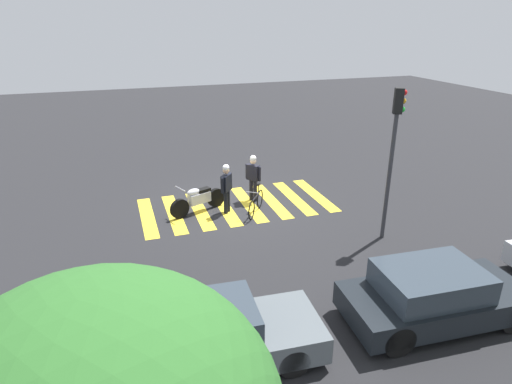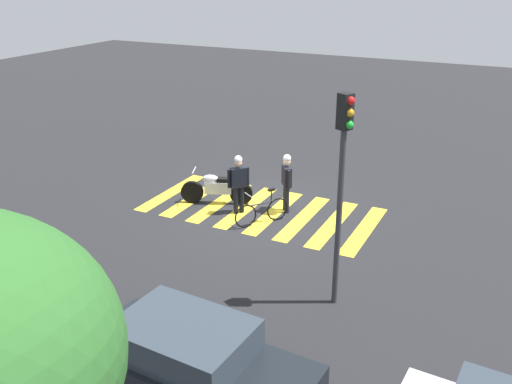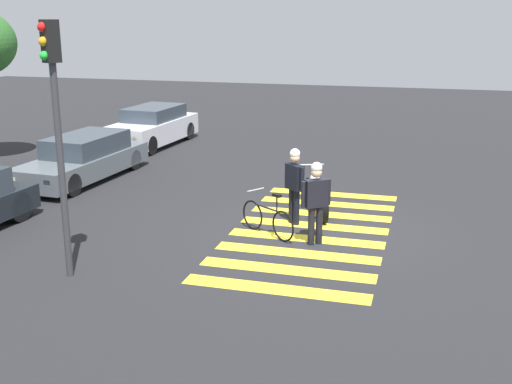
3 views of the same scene
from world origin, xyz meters
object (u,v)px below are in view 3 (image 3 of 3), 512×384
(police_motorcycle, at_px, (316,194))
(car_grey_coupe, at_px, (84,159))
(traffic_light_pole, at_px, (56,111))
(officer_by_motorcycle, at_px, (294,181))
(car_white_van, at_px, (152,127))
(officer_on_foot, at_px, (316,197))
(leaning_bicycle, at_px, (268,219))

(police_motorcycle, height_order, car_grey_coupe, car_grey_coupe)
(traffic_light_pole, bearing_deg, officer_by_motorcycle, -39.07)
(car_grey_coupe, bearing_deg, officer_by_motorcycle, -109.23)
(police_motorcycle, height_order, car_white_van, car_white_van)
(police_motorcycle, relative_size, traffic_light_pole, 0.46)
(officer_on_foot, bearing_deg, traffic_light_pole, 125.67)
(police_motorcycle, xyz_separation_m, traffic_light_pole, (-5.00, 3.65, 2.56))
(car_white_van, height_order, traffic_light_pole, traffic_light_pole)
(officer_on_foot, height_order, car_grey_coupe, officer_on_foot)
(officer_on_foot, bearing_deg, car_white_van, 41.33)
(leaning_bicycle, height_order, officer_on_foot, officer_on_foot)
(police_motorcycle, bearing_deg, officer_by_motorcycle, 159.80)
(leaning_bicycle, height_order, car_grey_coupe, car_grey_coupe)
(police_motorcycle, xyz_separation_m, officer_by_motorcycle, (-0.93, 0.34, 0.54))
(police_motorcycle, height_order, traffic_light_pole, traffic_light_pole)
(leaning_bicycle, distance_m, officer_on_foot, 1.29)
(police_motorcycle, relative_size, officer_by_motorcycle, 1.18)
(leaning_bicycle, distance_m, car_white_van, 10.69)
(leaning_bicycle, xyz_separation_m, officer_by_motorcycle, (0.93, -0.38, 0.64))
(police_motorcycle, relative_size, officer_on_foot, 1.18)
(police_motorcycle, height_order, leaning_bicycle, police_motorcycle)
(officer_on_foot, height_order, car_white_van, officer_on_foot)
(car_white_van, xyz_separation_m, traffic_light_pole, (-11.58, -3.63, 2.35))
(officer_by_motorcycle, distance_m, traffic_light_pole, 5.62)
(car_white_van, bearing_deg, police_motorcycle, -132.10)
(police_motorcycle, xyz_separation_m, car_grey_coupe, (1.42, 7.06, 0.14))
(officer_by_motorcycle, relative_size, car_grey_coupe, 0.37)
(officer_by_motorcycle, bearing_deg, police_motorcycle, -20.20)
(leaning_bicycle, xyz_separation_m, officer_on_foot, (-0.26, -1.09, 0.64))
(car_white_van, relative_size, traffic_light_pole, 0.99)
(car_white_van, bearing_deg, officer_on_foot, -138.67)
(car_grey_coupe, height_order, car_white_van, car_white_van)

